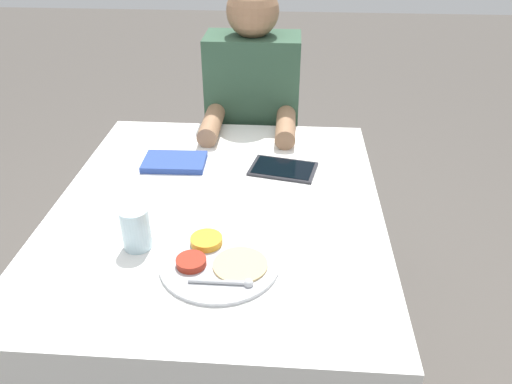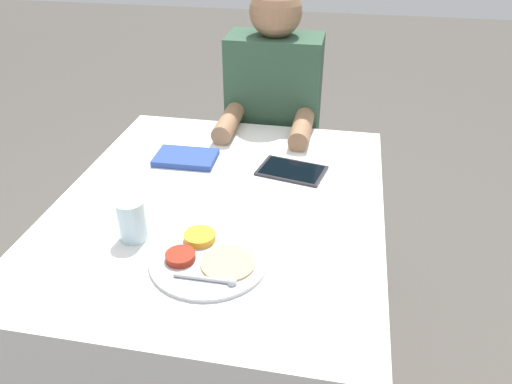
% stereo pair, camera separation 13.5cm
% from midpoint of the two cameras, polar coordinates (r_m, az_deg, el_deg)
% --- Properties ---
extents(ground_plane, '(12.00, 12.00, 0.00)m').
position_cam_midpoint_polar(ground_plane, '(1.91, -1.18, -19.76)').
color(ground_plane, '#4C4742').
extents(dining_table, '(0.92, 1.10, 0.73)m').
position_cam_midpoint_polar(dining_table, '(1.64, -1.32, -11.86)').
color(dining_table, silver).
rests_on(dining_table, ground_plane).
extents(thali_tray, '(0.29, 0.29, 0.03)m').
position_cam_midpoint_polar(thali_tray, '(1.20, -2.32, -7.61)').
color(thali_tray, '#B7BABF').
rests_on(thali_tray, dining_table).
extents(red_notebook, '(0.20, 0.13, 0.02)m').
position_cam_midpoint_polar(red_notebook, '(1.64, -5.69, 3.80)').
color(red_notebook, silver).
rests_on(red_notebook, dining_table).
extents(tablet_device, '(0.23, 0.17, 0.01)m').
position_cam_midpoint_polar(tablet_device, '(1.57, 6.56, 2.38)').
color(tablet_device, '#28282D').
rests_on(tablet_device, dining_table).
extents(person_diner, '(0.35, 0.44, 1.21)m').
position_cam_midpoint_polar(person_diner, '(2.06, 3.82, 5.07)').
color(person_diner, black).
rests_on(person_diner, ground_plane).
extents(drinking_glass, '(0.07, 0.07, 0.11)m').
position_cam_midpoint_polar(drinking_glass, '(1.27, -11.06, -3.26)').
color(drinking_glass, silver).
rests_on(drinking_glass, dining_table).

